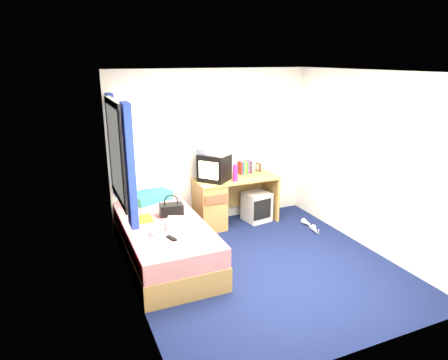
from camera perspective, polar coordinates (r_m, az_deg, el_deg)
name	(u,v)px	position (r m, az deg, el deg)	size (l,w,h in m)	color
ground	(263,266)	(5.23, 5.53, -12.14)	(3.40, 3.40, 0.00)	#0C1438
room_shell	(266,155)	(4.69, 6.04, 3.51)	(3.40, 3.40, 3.40)	white
bed	(165,243)	(5.25, -8.43, -8.83)	(1.01, 2.00, 0.54)	#B28B4A
pillow	(150,196)	(5.94, -10.47, -2.31)	(0.56, 0.36, 0.12)	#1954A4
desk	(220,201)	(6.24, -0.63, -2.97)	(1.30, 0.55, 0.75)	#B28B4A
storage_cube	(257,206)	(6.50, 4.68, -3.78)	(0.38, 0.38, 0.47)	silver
crt_tv	(214,167)	(6.04, -1.40, 1.83)	(0.56, 0.56, 0.41)	black
vcr	(214,151)	(5.99, -1.39, 4.14)	(0.46, 0.33, 0.09)	#BBBBBD
book_row	(245,167)	(6.45, 2.99, 1.82)	(0.20, 0.13, 0.20)	maroon
picture_frame	(258,167)	(6.60, 4.92, 1.86)	(0.02, 0.12, 0.14)	#301F10
pink_water_bottle	(235,173)	(6.02, 1.62, 0.94)	(0.08, 0.08, 0.24)	#DC1F81
aerosol_can	(229,171)	(6.23, 0.72, 1.28)	(0.05, 0.05, 0.20)	silver
handbag	(171,209)	(5.34, -7.53, -4.16)	(0.33, 0.21, 0.29)	black
towel	(179,223)	(5.00, -6.42, -6.09)	(0.29, 0.24, 0.10)	white
magazine	(144,219)	(5.29, -11.39, -5.45)	(0.21, 0.28, 0.01)	#D2E419
water_bottle	(156,230)	(4.85, -9.65, -7.12)	(0.07, 0.07, 0.20)	silver
colour_swatch_fan	(176,236)	(4.75, -6.91, -7.92)	(0.22, 0.06, 0.01)	yellow
remote_control	(172,238)	(4.69, -7.51, -8.24)	(0.05, 0.16, 0.02)	black
window_assembly	(119,154)	(5.05, -14.76, 3.61)	(0.11, 1.42, 1.40)	silver
white_heels	(311,227)	(6.36, 12.34, -6.53)	(0.17, 0.50, 0.09)	silver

